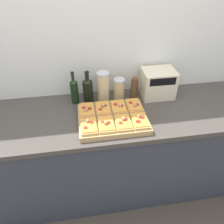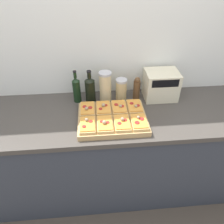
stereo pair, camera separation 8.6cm
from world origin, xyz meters
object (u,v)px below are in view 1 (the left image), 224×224
at_px(grain_jar_short, 119,89).
at_px(pepper_mill, 134,87).
at_px(grain_jar_tall, 103,87).
at_px(olive_oil_bottle, 74,91).
at_px(toaster_oven, 158,83).
at_px(wine_bottle, 88,90).
at_px(cutting_board, 113,119).

distance_m(grain_jar_short, pepper_mill, 0.13).
bearing_deg(grain_jar_tall, olive_oil_bottle, 180.00).
bearing_deg(grain_jar_tall, pepper_mill, 0.00).
height_order(olive_oil_bottle, grain_jar_short, olive_oil_bottle).
bearing_deg(olive_oil_bottle, toaster_oven, -0.07).
distance_m(grain_jar_tall, pepper_mill, 0.26).
bearing_deg(wine_bottle, pepper_mill, 0.00).
xyz_separation_m(olive_oil_bottle, wine_bottle, (0.11, -0.00, -0.00)).
distance_m(cutting_board, pepper_mill, 0.38).
bearing_deg(pepper_mill, cutting_board, -128.24).
bearing_deg(grain_jar_tall, cutting_board, -83.82).
distance_m(olive_oil_bottle, pepper_mill, 0.49).
distance_m(cutting_board, wine_bottle, 0.34).
distance_m(olive_oil_bottle, grain_jar_short, 0.36).
relative_size(cutting_board, toaster_oven, 1.71).
relative_size(cutting_board, grain_jar_tall, 1.97).
relative_size(cutting_board, pepper_mill, 2.52).
bearing_deg(olive_oil_bottle, grain_jar_tall, 0.00).
height_order(cutting_board, wine_bottle, wine_bottle).
relative_size(wine_bottle, toaster_oven, 0.93).
distance_m(wine_bottle, grain_jar_short, 0.25).
xyz_separation_m(grain_jar_tall, pepper_mill, (0.26, 0.00, -0.03)).
bearing_deg(grain_jar_short, toaster_oven, -0.15).
distance_m(olive_oil_bottle, wine_bottle, 0.11).
height_order(olive_oil_bottle, pepper_mill, olive_oil_bottle).
relative_size(pepper_mill, toaster_oven, 0.68).
relative_size(olive_oil_bottle, grain_jar_tall, 1.09).
distance_m(cutting_board, toaster_oven, 0.52).
relative_size(olive_oil_bottle, wine_bottle, 1.02).
height_order(grain_jar_short, toaster_oven, toaster_oven).
height_order(grain_jar_tall, grain_jar_short, grain_jar_tall).
xyz_separation_m(olive_oil_bottle, grain_jar_tall, (0.23, 0.00, 0.01)).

